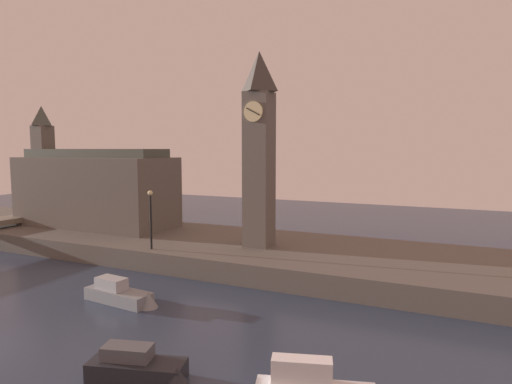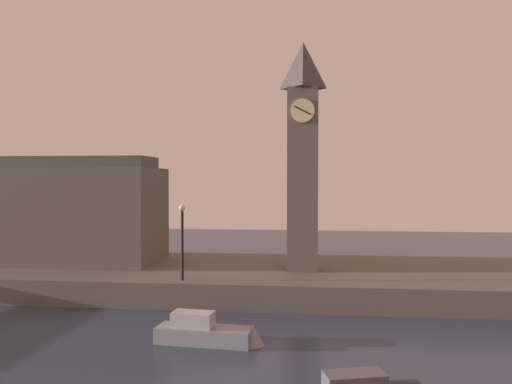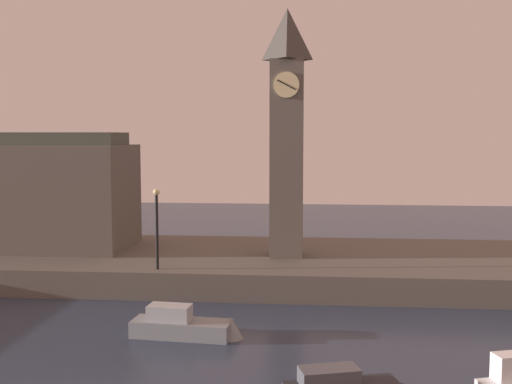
{
  "view_description": "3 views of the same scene",
  "coord_description": "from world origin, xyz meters",
  "px_view_note": "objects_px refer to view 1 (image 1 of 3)",
  "views": [
    {
      "loc": [
        19.5,
        -10.25,
        8.88
      ],
      "look_at": [
        6.58,
        17.96,
        5.77
      ],
      "focal_mm": 30.29,
      "sensor_mm": 36.0,
      "label": 1
    },
    {
      "loc": [
        7.03,
        -14.13,
        7.35
      ],
      "look_at": [
        3.63,
        15.49,
        6.58
      ],
      "focal_mm": 36.63,
      "sensor_mm": 36.0,
      "label": 2
    },
    {
      "loc": [
        7.59,
        -16.81,
        8.71
      ],
      "look_at": [
        4.83,
        14.33,
        5.79
      ],
      "focal_mm": 42.87,
      "sensor_mm": 36.0,
      "label": 3
    }
  ],
  "objects_px": {
    "clock_tower": "(259,147)",
    "boat_cruiser_grey": "(124,295)",
    "streetlamp": "(151,213)",
    "parliament_hall": "(93,188)",
    "boat_barge_dark": "(144,369)"
  },
  "relations": [
    {
      "from": "clock_tower",
      "to": "boat_cruiser_grey",
      "type": "distance_m",
      "value": 14.23
    },
    {
      "from": "boat_cruiser_grey",
      "to": "clock_tower",
      "type": "bearing_deg",
      "value": 71.09
    },
    {
      "from": "parliament_hall",
      "to": "clock_tower",
      "type": "bearing_deg",
      "value": -4.79
    },
    {
      "from": "clock_tower",
      "to": "boat_cruiser_grey",
      "type": "height_order",
      "value": "clock_tower"
    },
    {
      "from": "clock_tower",
      "to": "parliament_hall",
      "type": "height_order",
      "value": "clock_tower"
    },
    {
      "from": "clock_tower",
      "to": "streetlamp",
      "type": "distance_m",
      "value": 9.38
    },
    {
      "from": "parliament_hall",
      "to": "boat_barge_dark",
      "type": "bearing_deg",
      "value": -41.44
    },
    {
      "from": "clock_tower",
      "to": "streetlamp",
      "type": "bearing_deg",
      "value": -147.55
    },
    {
      "from": "clock_tower",
      "to": "boat_barge_dark",
      "type": "relative_size",
      "value": 3.18
    },
    {
      "from": "streetlamp",
      "to": "boat_cruiser_grey",
      "type": "distance_m",
      "value": 8.06
    },
    {
      "from": "boat_barge_dark",
      "to": "parliament_hall",
      "type": "bearing_deg",
      "value": 138.56
    },
    {
      "from": "clock_tower",
      "to": "boat_cruiser_grey",
      "type": "bearing_deg",
      "value": -108.91
    },
    {
      "from": "parliament_hall",
      "to": "boat_barge_dark",
      "type": "xyz_separation_m",
      "value": [
        21.02,
        -18.56,
        -4.66
      ]
    },
    {
      "from": "parliament_hall",
      "to": "boat_barge_dark",
      "type": "relative_size",
      "value": 3.4
    },
    {
      "from": "clock_tower",
      "to": "streetlamp",
      "type": "xyz_separation_m",
      "value": [
        -6.78,
        -4.31,
        -4.83
      ]
    }
  ]
}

